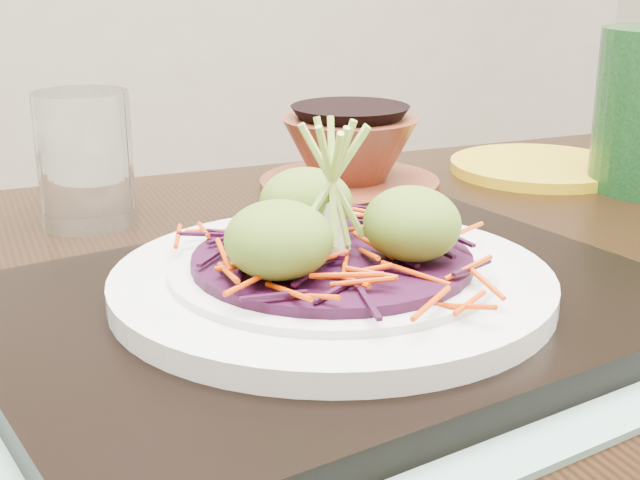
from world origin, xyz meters
name	(u,v)px	position (x,y,z in m)	size (l,w,h in m)	color
dining_table	(321,411)	(0.09, -0.03, 0.61)	(1.15, 0.78, 0.71)	black
placemat	(332,325)	(0.07, -0.09, 0.71)	(0.49, 0.38, 0.00)	#7FA59B
serving_tray	(332,308)	(0.07, -0.09, 0.72)	(0.42, 0.32, 0.02)	black
white_plate	(332,281)	(0.07, -0.09, 0.74)	(0.27, 0.27, 0.02)	silver
cabbage_bed	(332,259)	(0.07, -0.09, 0.75)	(0.17, 0.17, 0.01)	#2D0925
carrot_julienne	(332,247)	(0.07, -0.09, 0.76)	(0.21, 0.21, 0.01)	#CE3803
guacamole_scoops	(333,222)	(0.07, -0.09, 0.78)	(0.15, 0.13, 0.05)	#5B7B25
scallion_garnish	(332,188)	(0.07, -0.09, 0.80)	(0.06, 0.06, 0.10)	#9BC24D
water_glass	(85,159)	(-0.04, 0.20, 0.77)	(0.08, 0.08, 0.11)	white
terracotta_bowl_set	(350,159)	(0.21, 0.21, 0.74)	(0.20, 0.20, 0.07)	maroon
yellow_plate	(539,167)	(0.43, 0.21, 0.71)	(0.19, 0.19, 0.01)	gold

